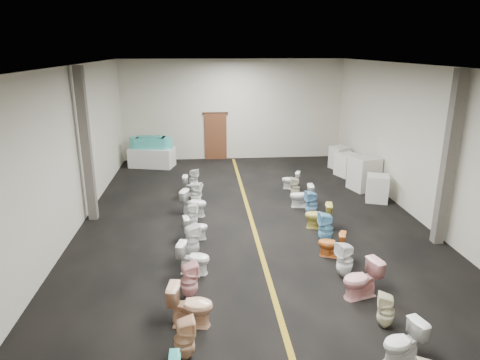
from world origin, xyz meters
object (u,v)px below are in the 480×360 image
(toilet_left_5, at_px, (192,241))
(toilet_right_10, at_px, (295,187))
(toilet_right_1, at_px, (403,342))
(toilet_right_6, at_px, (326,228))
(toilet_left_1, at_px, (185,339))
(toilet_right_2, at_px, (386,311))
(bathtub, at_px, (151,142))
(toilet_right_5, at_px, (331,244))
(toilet_left_3, at_px, (189,280))
(toilet_right_7, at_px, (318,216))
(toilet_right_9, at_px, (301,196))
(appliance_crate_b, at_px, (364,173))
(toilet_left_11, at_px, (194,179))
(appliance_crate_d, at_px, (339,158))
(toilet_left_4, at_px, (194,258))
(toilet_right_8, at_px, (311,204))
(toilet_right_3, at_px, (361,279))
(toilet_right_11, at_px, (291,180))
(display_table, at_px, (152,157))
(toilet_left_10, at_px, (193,185))
(toilet_left_9, at_px, (196,194))
(toilet_right_4, at_px, (345,260))
(toilet_left_7, at_px, (192,215))
(toilet_left_8, at_px, (194,203))
(appliance_crate_c, at_px, (348,165))
(appliance_crate_a, at_px, (377,188))
(toilet_left_2, at_px, (191,305))
(toilet_left_6, at_px, (196,228))

(toilet_left_5, height_order, toilet_right_10, toilet_left_5)
(toilet_right_1, distance_m, toilet_right_6, 4.49)
(toilet_left_1, bearing_deg, toilet_right_2, -90.99)
(bathtub, height_order, toilet_right_5, bathtub)
(toilet_left_3, distance_m, toilet_right_7, 4.84)
(toilet_right_9, bearing_deg, appliance_crate_b, 126.10)
(toilet_left_5, height_order, toilet_left_11, toilet_left_5)
(appliance_crate_d, relative_size, toilet_right_1, 1.30)
(toilet_left_3, xyz_separation_m, toilet_left_4, (0.08, 1.01, -0.02))
(bathtub, xyz_separation_m, toilet_left_11, (1.84, -3.18, -0.71))
(toilet_left_3, relative_size, toilet_left_11, 1.09)
(toilet_left_11, distance_m, toilet_right_8, 4.76)
(toilet_right_3, bearing_deg, toilet_right_11, 164.34)
(display_table, bearing_deg, toilet_right_3, -63.30)
(toilet_right_1, xyz_separation_m, toilet_right_9, (-0.04, 7.20, 0.02))
(toilet_right_2, relative_size, toilet_right_11, 1.04)
(bathtub, height_order, toilet_left_10, bathtub)
(toilet_left_11, bearing_deg, toilet_right_9, -99.75)
(toilet_left_4, bearing_deg, toilet_right_5, -67.54)
(toilet_left_4, relative_size, toilet_left_5, 0.89)
(toilet_left_5, distance_m, toilet_left_10, 4.60)
(toilet_left_9, xyz_separation_m, toilet_right_4, (3.39, -4.94, 0.03))
(toilet_right_10, bearing_deg, toilet_left_10, -89.59)
(toilet_right_7, bearing_deg, toilet_right_11, -166.65)
(toilet_left_3, height_order, toilet_left_7, toilet_left_3)
(toilet_right_7, xyz_separation_m, toilet_right_8, (0.03, 0.90, 0.02))
(appliance_crate_b, distance_m, toilet_left_4, 8.23)
(toilet_left_1, relative_size, toilet_right_2, 1.10)
(toilet_left_8, xyz_separation_m, toilet_right_9, (3.45, 0.45, -0.02))
(toilet_left_7, bearing_deg, appliance_crate_c, -43.66)
(appliance_crate_a, xyz_separation_m, toilet_right_1, (-2.62, -7.53, -0.08))
(toilet_left_1, xyz_separation_m, toilet_left_5, (0.04, 3.67, 0.04))
(toilet_left_9, bearing_deg, toilet_left_7, -166.80)
(display_table, height_order, toilet_left_3, display_table)
(appliance_crate_a, height_order, toilet_right_1, appliance_crate_a)
(bathtub, distance_m, toilet_right_2, 12.97)
(appliance_crate_a, distance_m, toilet_left_3, 8.13)
(appliance_crate_a, height_order, toilet_left_9, appliance_crate_a)
(appliance_crate_d, height_order, toilet_left_2, appliance_crate_d)
(toilet_left_3, distance_m, toilet_right_4, 3.51)
(toilet_right_1, bearing_deg, toilet_left_3, -138.44)
(toilet_left_6, height_order, toilet_right_3, toilet_right_3)
(toilet_right_8, height_order, toilet_right_9, toilet_right_8)
(toilet_left_11, xyz_separation_m, toilet_right_8, (3.63, -3.08, 0.04))
(toilet_left_6, bearing_deg, appliance_crate_b, -68.00)
(appliance_crate_a, bearing_deg, toilet_right_11, 149.74)
(toilet_left_4, height_order, toilet_left_9, toilet_left_9)
(toilet_right_1, height_order, toilet_right_9, toilet_right_9)
(toilet_left_1, distance_m, toilet_right_10, 8.54)
(toilet_left_11, distance_m, toilet_right_6, 6.09)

